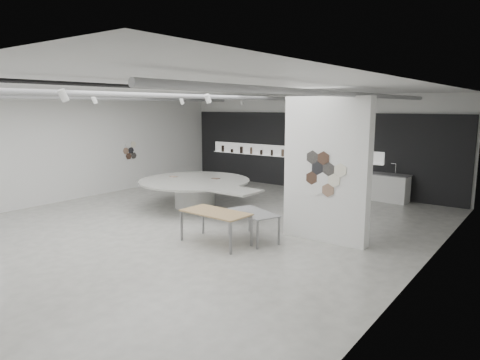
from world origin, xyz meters
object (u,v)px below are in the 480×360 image
Objects in this scene: kitchen_counter at (384,187)px; sample_table_stone at (253,214)px; display_island at (196,189)px; partition_column at (326,170)px; sample_table_wood at (216,214)px.

sample_table_stone is at bearing -96.71° from kitchen_counter.
display_island is at bearing -131.19° from kitchen_counter.
partition_column is 5.70m from kitchen_counter.
kitchen_counter is (4.70, 4.84, -0.12)m from display_island.
kitchen_counter is at bearing 77.06° from sample_table_wood.
sample_table_wood is 7.58m from kitchen_counter.
sample_table_wood is 1.11× the size of sample_table_stone.
display_island is at bearing 172.10° from partition_column.
sample_table_wood is (-2.04, -1.84, -1.05)m from partition_column.
partition_column is 5.22m from display_island.
kitchen_counter reaches higher than sample_table_wood.
sample_table_stone is (3.58, -1.75, 0.05)m from display_island.
display_island is 3.98m from sample_table_stone.
kitchen_counter is at bearing 80.35° from sample_table_stone.
kitchen_counter is (1.70, 7.38, -0.26)m from sample_table_wood.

